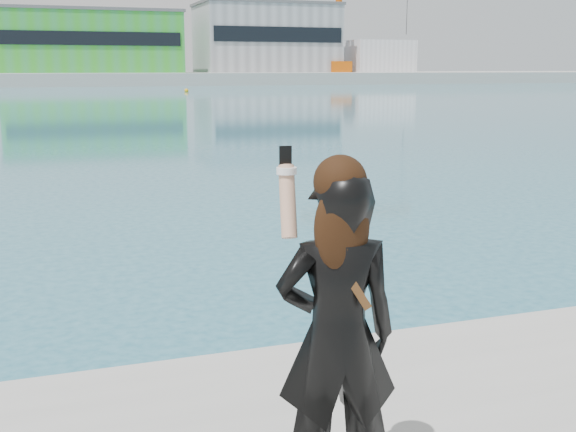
% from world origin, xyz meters
% --- Properties ---
extents(far_quay, '(320.00, 40.00, 2.00)m').
position_xyz_m(far_quay, '(0.00, 130.00, 1.00)').
color(far_quay, '#9E9E99').
rests_on(far_quay, ground).
extents(warehouse_green, '(30.60, 16.36, 10.50)m').
position_xyz_m(warehouse_green, '(8.00, 127.98, 7.26)').
color(warehouse_green, green).
rests_on(warehouse_green, far_quay).
extents(warehouse_grey_right, '(25.50, 15.35, 12.50)m').
position_xyz_m(warehouse_grey_right, '(40.00, 127.98, 8.26)').
color(warehouse_grey_right, gray).
rests_on(warehouse_grey_right, far_quay).
extents(ancillary_shed, '(12.00, 10.00, 6.00)m').
position_xyz_m(ancillary_shed, '(62.00, 126.00, 5.00)').
color(ancillary_shed, silver).
rests_on(ancillary_shed, far_quay).
extents(flagpole_right, '(1.28, 0.16, 8.00)m').
position_xyz_m(flagpole_right, '(22.09, 121.00, 6.54)').
color(flagpole_right, silver).
rests_on(flagpole_right, far_quay).
extents(buoy_near, '(0.50, 0.50, 0.50)m').
position_xyz_m(buoy_near, '(15.57, 82.72, 0.00)').
color(buoy_near, '#EEA30C').
rests_on(buoy_near, ground).
extents(woman, '(0.64, 0.49, 1.68)m').
position_xyz_m(woman, '(-0.52, -0.88, 1.65)').
color(woman, black).
rests_on(woman, near_quay).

